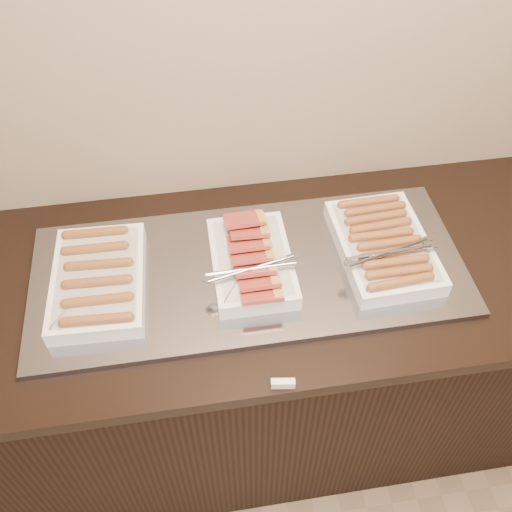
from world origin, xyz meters
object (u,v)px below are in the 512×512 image
at_px(warming_tray, 249,271).
at_px(dish_left, 98,280).
at_px(counter, 245,358).
at_px(dish_right, 384,246).
at_px(dish_center, 252,262).

height_order(warming_tray, dish_left, dish_left).
xyz_separation_m(counter, dish_right, (0.40, -0.00, 0.50)).
bearing_deg(dish_center, dish_left, 179.55).
height_order(counter, dish_center, dish_center).
xyz_separation_m(warming_tray, dish_left, (-0.41, 0.00, 0.04)).
relative_size(warming_tray, dish_center, 3.49).
bearing_deg(dish_left, counter, 2.26).
bearing_deg(counter, dish_right, -0.52).
distance_m(dish_left, dish_right, 0.79).
bearing_deg(dish_right, counter, 177.68).
relative_size(counter, warming_tray, 1.72).
height_order(dish_center, dish_right, dish_center).
bearing_deg(dish_center, counter, 169.01).
distance_m(counter, dish_right, 0.64).
bearing_deg(dish_right, dish_left, 177.94).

